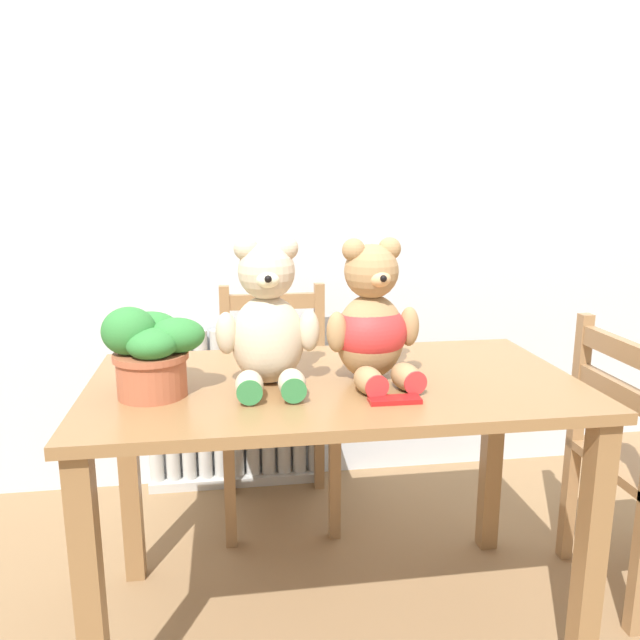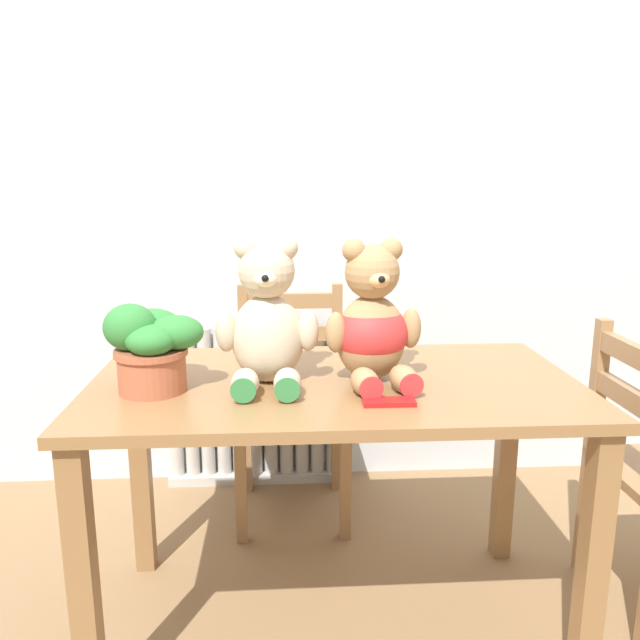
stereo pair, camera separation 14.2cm
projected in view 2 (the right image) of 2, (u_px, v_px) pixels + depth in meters
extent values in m
cube|color=silver|center=(315.00, 179.00, 2.56)|extent=(8.00, 0.04, 2.60)
cylinder|color=beige|center=(174.00, 408.00, 2.66)|extent=(0.06, 0.06, 0.69)
cylinder|color=beige|center=(190.00, 407.00, 2.67)|extent=(0.06, 0.06, 0.69)
cylinder|color=beige|center=(207.00, 407.00, 2.67)|extent=(0.06, 0.06, 0.69)
cylinder|color=beige|center=(223.00, 407.00, 2.67)|extent=(0.06, 0.06, 0.69)
cylinder|color=beige|center=(238.00, 406.00, 2.68)|extent=(0.06, 0.06, 0.69)
cylinder|color=beige|center=(254.00, 406.00, 2.68)|extent=(0.06, 0.06, 0.69)
cylinder|color=beige|center=(270.00, 406.00, 2.69)|extent=(0.06, 0.06, 0.69)
cylinder|color=beige|center=(286.00, 405.00, 2.69)|extent=(0.06, 0.06, 0.69)
cylinder|color=beige|center=(302.00, 405.00, 2.70)|extent=(0.06, 0.06, 0.69)
cylinder|color=beige|center=(318.00, 405.00, 2.70)|extent=(0.06, 0.06, 0.69)
cylinder|color=beige|center=(333.00, 404.00, 2.70)|extent=(0.06, 0.06, 0.69)
cube|color=beige|center=(256.00, 476.00, 2.75)|extent=(0.75, 0.10, 0.04)
cube|color=olive|center=(334.00, 385.00, 1.72)|extent=(1.33, 0.71, 0.03)
cube|color=olive|center=(83.00, 586.00, 1.46)|extent=(0.06, 0.06, 0.73)
cube|color=olive|center=(593.00, 567.00, 1.54)|extent=(0.06, 0.06, 0.73)
cube|color=olive|center=(141.00, 468.00, 2.06)|extent=(0.06, 0.06, 0.73)
cube|color=olive|center=(505.00, 458.00, 2.13)|extent=(0.06, 0.06, 0.73)
cube|color=#997047|center=(292.00, 411.00, 2.40)|extent=(0.42, 0.43, 0.03)
cube|color=#997047|center=(345.00, 486.00, 2.27)|extent=(0.04, 0.04, 0.41)
cube|color=#997047|center=(241.00, 489.00, 2.25)|extent=(0.04, 0.04, 0.41)
cube|color=#997047|center=(337.00, 389.00, 2.59)|extent=(0.04, 0.04, 0.89)
cube|color=#997047|center=(245.00, 391.00, 2.57)|extent=(0.04, 0.04, 0.89)
cube|color=#997047|center=(290.00, 301.00, 2.50)|extent=(0.34, 0.03, 0.06)
cube|color=#997047|center=(291.00, 333.00, 2.53)|extent=(0.34, 0.03, 0.06)
cube|color=#997047|center=(591.00, 450.00, 2.03)|extent=(0.04, 0.04, 0.87)
cube|color=#997047|center=(637.00, 356.00, 1.76)|extent=(0.03, 0.34, 0.06)
cube|color=#997047|center=(632.00, 399.00, 1.79)|extent=(0.03, 0.34, 0.06)
ellipsoid|color=beige|center=(268.00, 338.00, 1.68)|extent=(0.20, 0.17, 0.24)
sphere|color=beige|center=(267.00, 271.00, 1.64)|extent=(0.15, 0.15, 0.15)
sphere|color=beige|center=(286.00, 248.00, 1.63)|extent=(0.06, 0.06, 0.06)
sphere|color=beige|center=(246.00, 248.00, 1.62)|extent=(0.06, 0.06, 0.06)
ellipsoid|color=white|center=(266.00, 278.00, 1.59)|extent=(0.06, 0.06, 0.05)
sphere|color=black|center=(265.00, 278.00, 1.56)|extent=(0.02, 0.02, 0.02)
ellipsoid|color=beige|center=(308.00, 330.00, 1.66)|extent=(0.06, 0.06, 0.11)
ellipsoid|color=beige|center=(226.00, 331.00, 1.65)|extent=(0.06, 0.06, 0.11)
ellipsoid|color=beige|center=(288.00, 383.00, 1.58)|extent=(0.07, 0.12, 0.07)
cylinder|color=#337F42|center=(287.00, 390.00, 1.52)|extent=(0.06, 0.01, 0.06)
ellipsoid|color=beige|center=(245.00, 383.00, 1.57)|extent=(0.07, 0.12, 0.07)
cylinder|color=#337F42|center=(243.00, 391.00, 1.52)|extent=(0.06, 0.01, 0.06)
ellipsoid|color=tan|center=(371.00, 338.00, 1.69)|extent=(0.21, 0.19, 0.24)
sphere|color=tan|center=(372.00, 272.00, 1.66)|extent=(0.15, 0.15, 0.15)
sphere|color=tan|center=(391.00, 249.00, 1.65)|extent=(0.06, 0.06, 0.06)
sphere|color=tan|center=(354.00, 250.00, 1.63)|extent=(0.06, 0.06, 0.06)
ellipsoid|color=#E5B279|center=(379.00, 279.00, 1.61)|extent=(0.07, 0.06, 0.05)
sphere|color=black|center=(382.00, 279.00, 1.58)|extent=(0.02, 0.02, 0.02)
ellipsoid|color=tan|center=(411.00, 328.00, 1.69)|extent=(0.06, 0.06, 0.11)
ellipsoid|color=tan|center=(335.00, 332.00, 1.65)|extent=(0.06, 0.06, 0.11)
ellipsoid|color=tan|center=(404.00, 379.00, 1.61)|extent=(0.09, 0.13, 0.07)
cylinder|color=red|center=(412.00, 386.00, 1.55)|extent=(0.06, 0.02, 0.06)
ellipsoid|color=tan|center=(365.00, 382.00, 1.59)|extent=(0.09, 0.13, 0.07)
cylinder|color=red|center=(372.00, 389.00, 1.53)|extent=(0.06, 0.02, 0.06)
ellipsoid|color=red|center=(371.00, 333.00, 1.69)|extent=(0.23, 0.21, 0.17)
cylinder|color=#B25B3D|center=(152.00, 370.00, 1.61)|extent=(0.17, 0.17, 0.11)
cylinder|color=#B25B3D|center=(151.00, 352.00, 1.60)|extent=(0.19, 0.19, 0.02)
ellipsoid|color=#337F38|center=(176.00, 332.00, 1.60)|extent=(0.14, 0.12, 0.09)
ellipsoid|color=#337F38|center=(153.00, 328.00, 1.66)|extent=(0.15, 0.11, 0.11)
ellipsoid|color=#337F38|center=(130.00, 327.00, 1.59)|extent=(0.13, 0.13, 0.12)
ellipsoid|color=#337F38|center=(151.00, 340.00, 1.56)|extent=(0.13, 0.12, 0.08)
cube|color=red|center=(389.00, 402.00, 1.52)|extent=(0.13, 0.05, 0.01)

